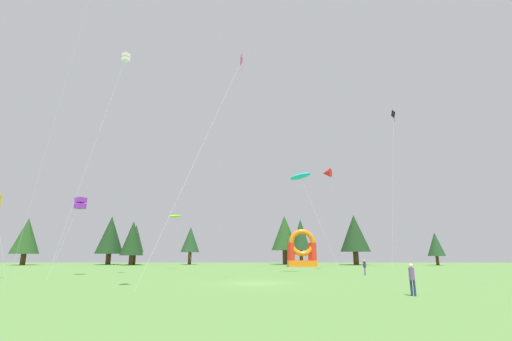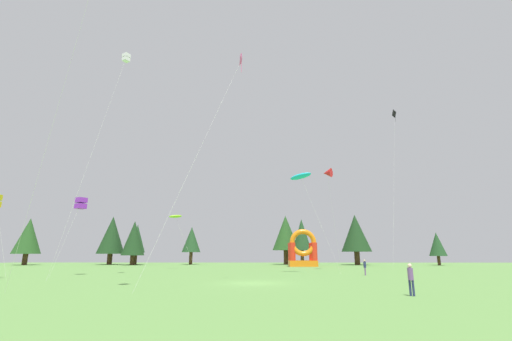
{
  "view_description": "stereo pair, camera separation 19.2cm",
  "coord_description": "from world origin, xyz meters",
  "px_view_note": "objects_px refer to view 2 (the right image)",
  "views": [
    {
      "loc": [
        0.23,
        -27.32,
        2.16
      ],
      "look_at": [
        0.0,
        7.07,
        10.3
      ],
      "focal_mm": 24.6,
      "sensor_mm": 36.0,
      "label": 1
    },
    {
      "loc": [
        0.42,
        -27.32,
        2.16
      ],
      "look_at": [
        0.0,
        7.07,
        10.3
      ],
      "focal_mm": 24.6,
      "sensor_mm": 36.0,
      "label": 2
    }
  ],
  "objects_px": {
    "person_midfield": "(411,277)",
    "person_left_edge": "(365,266)",
    "kite_white_box": "(126,59)",
    "kite_red_delta": "(327,173)",
    "inflatable_orange_dome": "(303,253)",
    "kite_purple_box": "(81,203)",
    "kite_pink_diamond": "(241,62)",
    "kite_black_diamond": "(395,115)",
    "kite_cyan_parafoil": "(301,176)",
    "kite_lime_parafoil": "(175,216)"
  },
  "relations": [
    {
      "from": "person_left_edge",
      "to": "inflatable_orange_dome",
      "type": "xyz_separation_m",
      "value": [
        -3.37,
        24.43,
        1.35
      ]
    },
    {
      "from": "kite_lime_parafoil",
      "to": "inflatable_orange_dome",
      "type": "xyz_separation_m",
      "value": [
        19.5,
        10.51,
        -5.1
      ]
    },
    {
      "from": "kite_pink_diamond",
      "to": "inflatable_orange_dome",
      "type": "distance_m",
      "value": 39.36
    },
    {
      "from": "kite_red_delta",
      "to": "kite_cyan_parafoil",
      "type": "bearing_deg",
      "value": -120.35
    },
    {
      "from": "kite_lime_parafoil",
      "to": "inflatable_orange_dome",
      "type": "distance_m",
      "value": 22.73
    },
    {
      "from": "person_midfield",
      "to": "person_left_edge",
      "type": "bearing_deg",
      "value": -61.94
    },
    {
      "from": "kite_pink_diamond",
      "to": "person_midfield",
      "type": "relative_size",
      "value": 11.14
    },
    {
      "from": "kite_cyan_parafoil",
      "to": "person_left_edge",
      "type": "distance_m",
      "value": 12.02
    },
    {
      "from": "kite_cyan_parafoil",
      "to": "inflatable_orange_dome",
      "type": "xyz_separation_m",
      "value": [
        2.48,
        21.25,
        -8.66
      ]
    },
    {
      "from": "inflatable_orange_dome",
      "to": "kite_pink_diamond",
      "type": "bearing_deg",
      "value": -103.94
    },
    {
      "from": "kite_cyan_parafoil",
      "to": "kite_black_diamond",
      "type": "relative_size",
      "value": 0.46
    },
    {
      "from": "kite_black_diamond",
      "to": "person_midfield",
      "type": "distance_m",
      "value": 43.83
    },
    {
      "from": "kite_lime_parafoil",
      "to": "kite_red_delta",
      "type": "bearing_deg",
      "value": -7.06
    },
    {
      "from": "kite_cyan_parafoil",
      "to": "kite_red_delta",
      "type": "distance_m",
      "value": 9.59
    },
    {
      "from": "kite_purple_box",
      "to": "person_midfield",
      "type": "xyz_separation_m",
      "value": [
        26.4,
        -16.43,
        -6.22
      ]
    },
    {
      "from": "kite_purple_box",
      "to": "person_midfield",
      "type": "bearing_deg",
      "value": -31.9
    },
    {
      "from": "kite_black_diamond",
      "to": "kite_white_box",
      "type": "bearing_deg",
      "value": -150.16
    },
    {
      "from": "person_midfield",
      "to": "inflatable_orange_dome",
      "type": "xyz_separation_m",
      "value": [
        -0.68,
        42.0,
        1.29
      ]
    },
    {
      "from": "person_left_edge",
      "to": "inflatable_orange_dome",
      "type": "height_order",
      "value": "inflatable_orange_dome"
    },
    {
      "from": "kite_purple_box",
      "to": "person_left_edge",
      "type": "xyz_separation_m",
      "value": [
        29.08,
        1.14,
        -6.28
      ]
    },
    {
      "from": "kite_red_delta",
      "to": "person_midfield",
      "type": "distance_m",
      "value": 31.31
    },
    {
      "from": "kite_white_box",
      "to": "kite_pink_diamond",
      "type": "height_order",
      "value": "kite_white_box"
    },
    {
      "from": "kite_white_box",
      "to": "kite_lime_parafoil",
      "type": "xyz_separation_m",
      "value": [
        1.82,
        17.77,
        -14.76
      ]
    },
    {
      "from": "kite_pink_diamond",
      "to": "person_left_edge",
      "type": "height_order",
      "value": "kite_pink_diamond"
    },
    {
      "from": "kite_black_diamond",
      "to": "kite_red_delta",
      "type": "distance_m",
      "value": 17.6
    },
    {
      "from": "kite_purple_box",
      "to": "inflatable_orange_dome",
      "type": "height_order",
      "value": "kite_purple_box"
    },
    {
      "from": "person_left_edge",
      "to": "person_midfield",
      "type": "xyz_separation_m",
      "value": [
        -2.69,
        -17.57,
        0.06
      ]
    },
    {
      "from": "person_left_edge",
      "to": "kite_pink_diamond",
      "type": "bearing_deg",
      "value": -21.77
    },
    {
      "from": "kite_white_box",
      "to": "kite_cyan_parafoil",
      "type": "bearing_deg",
      "value": 20.44
    },
    {
      "from": "kite_pink_diamond",
      "to": "kite_lime_parafoil",
      "type": "height_order",
      "value": "kite_pink_diamond"
    },
    {
      "from": "kite_white_box",
      "to": "person_left_edge",
      "type": "height_order",
      "value": "kite_white_box"
    },
    {
      "from": "person_left_edge",
      "to": "kite_cyan_parafoil",
      "type": "bearing_deg",
      "value": -91.95
    },
    {
      "from": "kite_white_box",
      "to": "kite_pink_diamond",
      "type": "xyz_separation_m",
      "value": [
        12.59,
        -6.93,
        -4.59
      ]
    },
    {
      "from": "kite_lime_parafoil",
      "to": "inflatable_orange_dome",
      "type": "bearing_deg",
      "value": 28.31
    },
    {
      "from": "kite_white_box",
      "to": "kite_purple_box",
      "type": "relative_size",
      "value": 2.92
    },
    {
      "from": "kite_white_box",
      "to": "kite_red_delta",
      "type": "xyz_separation_m",
      "value": [
        23.56,
        15.08,
        -8.98
      ]
    },
    {
      "from": "kite_cyan_parafoil",
      "to": "inflatable_orange_dome",
      "type": "relative_size",
      "value": 1.87
    },
    {
      "from": "kite_black_diamond",
      "to": "person_left_edge",
      "type": "distance_m",
      "value": 30.87
    },
    {
      "from": "kite_pink_diamond",
      "to": "kite_red_delta",
      "type": "height_order",
      "value": "kite_pink_diamond"
    },
    {
      "from": "kite_black_diamond",
      "to": "inflatable_orange_dome",
      "type": "distance_m",
      "value": 27.43
    },
    {
      "from": "kite_lime_parafoil",
      "to": "person_midfield",
      "type": "xyz_separation_m",
      "value": [
        20.18,
        -31.49,
        -6.4
      ]
    },
    {
      "from": "kite_red_delta",
      "to": "kite_lime_parafoil",
      "type": "xyz_separation_m",
      "value": [
        -21.74,
        2.69,
        -5.78
      ]
    },
    {
      "from": "kite_white_box",
      "to": "kite_red_delta",
      "type": "height_order",
      "value": "kite_white_box"
    },
    {
      "from": "kite_black_diamond",
      "to": "kite_purple_box",
      "type": "relative_size",
      "value": 3.2
    },
    {
      "from": "kite_lime_parafoil",
      "to": "kite_cyan_parafoil",
      "type": "bearing_deg",
      "value": -32.26
    },
    {
      "from": "kite_pink_diamond",
      "to": "person_midfield",
      "type": "distance_m",
      "value": 20.23
    },
    {
      "from": "kite_cyan_parafoil",
      "to": "kite_purple_box",
      "type": "relative_size",
      "value": 1.49
    },
    {
      "from": "person_midfield",
      "to": "inflatable_orange_dome",
      "type": "height_order",
      "value": "inflatable_orange_dome"
    },
    {
      "from": "person_left_edge",
      "to": "kite_white_box",
      "type": "bearing_deg",
      "value": -54.59
    },
    {
      "from": "kite_cyan_parafoil",
      "to": "person_midfield",
      "type": "bearing_deg",
      "value": -81.33
    }
  ]
}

